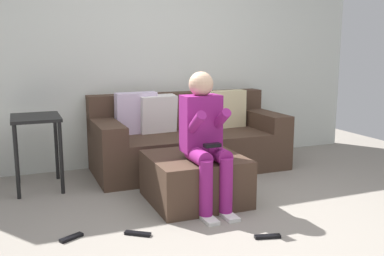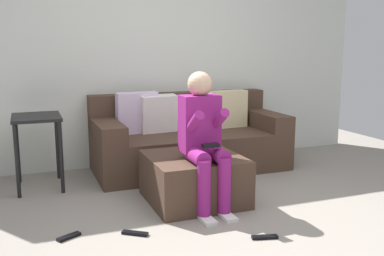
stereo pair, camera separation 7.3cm
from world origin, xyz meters
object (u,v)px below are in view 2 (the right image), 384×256
Objects in this scene: remote_near_ottoman at (265,237)px; remote_under_side_table at (69,237)px; couch_sectional at (188,139)px; side_table at (37,129)px; ottoman at (194,178)px; person_seated at (204,135)px; remote_by_storage_bin at (135,233)px.

remote_near_ottoman is 1.42m from remote_under_side_table.
couch_sectional is 2.96× the size of side_table.
ottoman is 0.48m from person_seated.
couch_sectional is at bearing 75.16° from person_seated.
couch_sectional is 11.08× the size of remote_near_ottoman.
ottoman is 0.87m from remote_by_storage_bin.
person_seated is (0.01, -0.19, 0.43)m from ottoman.
remote_by_storage_bin is (0.60, -1.42, -0.58)m from side_table.
remote_by_storage_bin is (-1.01, -1.56, -0.32)m from couch_sectional.
ottoman is 1.22m from remote_under_side_table.
side_table is 3.74× the size of remote_near_ottoman.
couch_sectional reaches higher than remote_under_side_table.
remote_under_side_table is at bearing -135.42° from couch_sectional.
couch_sectional is 10.70× the size of remote_by_storage_bin.
ottoman is 4.05× the size of remote_by_storage_bin.
side_table reaches higher than remote_by_storage_bin.
ottoman is 4.20× the size of remote_near_ottoman.
ottoman reaches higher than remote_under_side_table.
person_seated reaches higher than ottoman.
couch_sectional is at bearing 71.91° from ottoman.
remote_near_ottoman is (-0.15, -1.97, -0.32)m from couch_sectional.
remote_near_ottoman is (1.46, -1.82, -0.58)m from side_table.
side_table is (-1.29, 1.10, -0.06)m from person_seated.
side_table is at bearing 144.57° from ottoman.
remote_under_side_table is at bearing -157.73° from remote_by_storage_bin.
side_table reaches higher than remote_under_side_table.
remote_near_ottoman is at bearing -51.25° from side_table.
couch_sectional is 2.00m from remote_near_ottoman.
couch_sectional is at bearing 93.23° from remote_by_storage_bin.
couch_sectional is 11.89× the size of remote_under_side_table.
side_table reaches higher than ottoman.
remote_by_storage_bin is at bearing -41.20° from remote_under_side_table.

